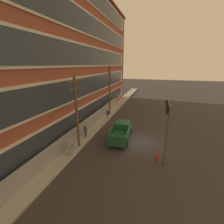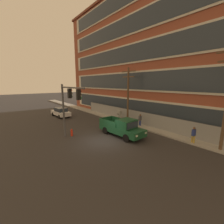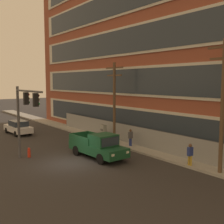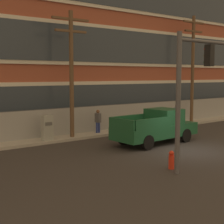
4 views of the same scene
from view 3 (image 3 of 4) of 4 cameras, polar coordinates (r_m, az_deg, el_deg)
ground_plane at (r=21.13m, az=-8.81°, el=-10.27°), size 160.00×160.00×0.00m
sidewalk_building_side at (r=25.06m, az=5.87°, el=-7.41°), size 80.00×2.04×0.16m
brick_mill_building at (r=28.79m, az=16.86°, el=13.74°), size 47.82×11.23×19.71m
chain_link_fence at (r=25.23m, az=6.46°, el=-5.27°), size 29.79×0.06×1.88m
traffic_signal_mast at (r=21.53m, az=-17.38°, el=0.59°), size 4.95×0.43×5.60m
pickup_truck_dark_green at (r=22.10m, az=-2.77°, el=-6.94°), size 5.56×2.33×1.97m
sedan_white at (r=33.64m, az=-18.53°, el=-2.94°), size 4.67×2.00×1.56m
utility_pole_near_corner at (r=26.56m, az=0.47°, el=2.66°), size 2.49×0.26×7.74m
utility_pole_midblock at (r=18.83m, az=21.59°, el=2.06°), size 2.37×0.26×8.60m
electrical_cabinet at (r=28.34m, az=-1.74°, el=-4.25°), size 0.62×0.43×1.63m
pedestrian_near_cabinet at (r=20.38m, az=15.58°, el=-8.20°), size 0.32×0.40×1.69m
pedestrian_by_fence at (r=25.51m, az=3.77°, el=-5.08°), size 0.32×0.42×1.69m
fire_hydrant at (r=23.34m, az=-16.51°, el=-7.89°), size 0.24×0.24×0.78m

